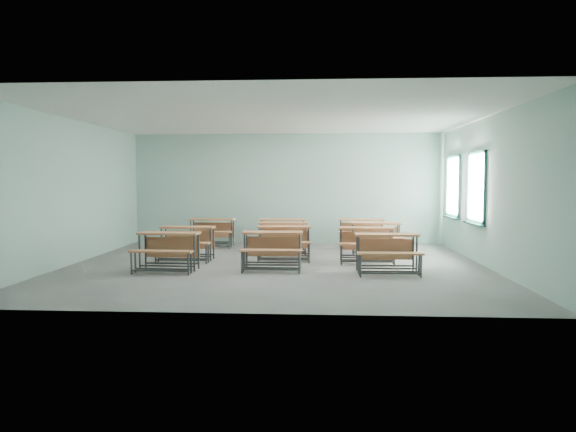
% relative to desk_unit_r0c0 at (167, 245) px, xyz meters
% --- Properties ---
extents(room, '(9.04, 8.04, 3.24)m').
position_rel_desk_unit_r0c0_xyz_m(room, '(2.25, 0.75, 1.07)').
color(room, gray).
rests_on(room, ground).
extents(desk_unit_r0c0, '(1.27, 0.88, 0.78)m').
position_rel_desk_unit_r0c0_xyz_m(desk_unit_r0c0, '(0.00, 0.00, 0.00)').
color(desk_unit_r0c0, '#AB633D').
rests_on(desk_unit_r0c0, ground).
extents(desk_unit_r0c1, '(1.26, 0.85, 0.78)m').
position_rel_desk_unit_r0c0_xyz_m(desk_unit_r0c1, '(2.13, 0.26, 0.00)').
color(desk_unit_r0c1, '#AB633D').
rests_on(desk_unit_r0c1, ground).
extents(desk_unit_r0c2, '(1.26, 0.86, 0.78)m').
position_rel_desk_unit_r0c0_xyz_m(desk_unit_r0c2, '(4.46, -0.03, 0.00)').
color(desk_unit_r0c2, '#AB633D').
rests_on(desk_unit_r0c2, ground).
extents(desk_unit_r1c0, '(1.26, 0.85, 0.78)m').
position_rel_desk_unit_r0c0_xyz_m(desk_unit_r1c0, '(0.04, 1.34, 0.00)').
color(desk_unit_r1c0, '#AB633D').
rests_on(desk_unit_r1c0, ground).
extents(desk_unit_r1c1, '(1.28, 0.89, 0.78)m').
position_rel_desk_unit_r0c0_xyz_m(desk_unit_r1c1, '(2.29, 1.57, 0.00)').
color(desk_unit_r1c1, '#AB633D').
rests_on(desk_unit_r1c1, ground).
extents(desk_unit_r1c2, '(1.27, 0.86, 0.78)m').
position_rel_desk_unit_r0c0_xyz_m(desk_unit_r1c2, '(4.17, 1.38, 0.00)').
color(desk_unit_r1c2, '#AB633D').
rests_on(desk_unit_r1c2, ground).
extents(desk_unit_r2c1, '(1.26, 0.85, 0.78)m').
position_rel_desk_unit_r0c0_xyz_m(desk_unit_r2c1, '(2.20, 2.64, 0.00)').
color(desk_unit_r2c1, '#AB633D').
rests_on(desk_unit_r2c1, ground).
extents(desk_unit_r2c2, '(1.28, 0.88, 0.78)m').
position_rel_desk_unit_r0c0_xyz_m(desk_unit_r2c2, '(4.53, 2.71, 0.00)').
color(desk_unit_r2c2, '#AB633D').
rests_on(desk_unit_r2c2, ground).
extents(desk_unit_r3c0, '(1.26, 0.85, 0.78)m').
position_rel_desk_unit_r0c0_xyz_m(desk_unit_r3c0, '(0.11, 3.80, 0.00)').
color(desk_unit_r3c0, '#AB633D').
rests_on(desk_unit_r3c0, ground).
extents(desk_unit_r3c1, '(1.30, 0.92, 0.78)m').
position_rel_desk_unit_r0c0_xyz_m(desk_unit_r3c1, '(2.10, 3.77, 0.00)').
color(desk_unit_r3c1, '#AB633D').
rests_on(desk_unit_r3c1, ground).
extents(desk_unit_r3c2, '(1.30, 0.92, 0.78)m').
position_rel_desk_unit_r0c0_xyz_m(desk_unit_r3c2, '(4.27, 3.90, 0.00)').
color(desk_unit_r3c2, '#AB633D').
rests_on(desk_unit_r3c2, ground).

